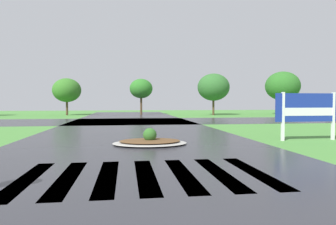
% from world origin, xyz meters
% --- Properties ---
extents(asphalt_roadway, '(10.63, 80.00, 0.01)m').
position_xyz_m(asphalt_roadway, '(0.00, 10.00, 0.00)').
color(asphalt_roadway, '#2B2B30').
rests_on(asphalt_roadway, ground).
extents(asphalt_cross_road, '(90.00, 9.57, 0.01)m').
position_xyz_m(asphalt_cross_road, '(0.00, 25.29, 0.00)').
color(asphalt_cross_road, '#2B2B30').
rests_on(asphalt_cross_road, ground).
extents(crosswalk_stripes, '(5.85, 3.53, 0.01)m').
position_xyz_m(crosswalk_stripes, '(0.00, 4.99, 0.00)').
color(crosswalk_stripes, white).
rests_on(crosswalk_stripes, ground).
extents(estate_billboard, '(3.20, 0.16, 2.19)m').
position_xyz_m(estate_billboard, '(7.76, 10.54, 1.41)').
color(estate_billboard, white).
rests_on(estate_billboard, ground).
extents(median_island, '(3.05, 2.24, 0.68)m').
position_xyz_m(median_island, '(0.51, 10.19, 0.13)').
color(median_island, '#9E9B93').
rests_on(median_island, ground).
extents(background_treeline, '(44.91, 6.23, 6.00)m').
position_xyz_m(background_treeline, '(6.10, 37.71, 3.69)').
color(background_treeline, '#4C3823').
rests_on(background_treeline, ground).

